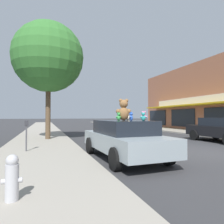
{
  "coord_description": "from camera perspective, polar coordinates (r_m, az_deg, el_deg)",
  "views": [
    {
      "loc": [
        -6.62,
        -6.88,
        1.57
      ],
      "look_at": [
        -3.37,
        2.66,
        1.79
      ],
      "focal_mm": 32.0,
      "sensor_mm": 36.0,
      "label": 1
    }
  ],
  "objects": [
    {
      "name": "plush_art_car",
      "position": [
        7.47,
        3.33,
        -7.42
      ],
      "size": [
        2.15,
        4.64,
        1.41
      ],
      "rotation": [
        0.0,
        0.0,
        0.04
      ],
      "color": "#8C999E",
      "rests_on": "ground_plane"
    },
    {
      "name": "teddy_bear_blue",
      "position": [
        6.93,
        5.46,
        -1.27
      ],
      "size": [
        0.2,
        0.23,
        0.31
      ],
      "rotation": [
        0.0,
        0.0,
        4.11
      ],
      "color": "blue",
      "rests_on": "plush_art_car"
    },
    {
      "name": "teddy_bear_giant",
      "position": [
        7.69,
        3.34,
        0.59
      ],
      "size": [
        0.62,
        0.4,
        0.83
      ],
      "rotation": [
        0.0,
        0.0,
        3.01
      ],
      "color": "olive",
      "rests_on": "plush_art_car"
    },
    {
      "name": "teddy_bear_green",
      "position": [
        7.51,
        1.91,
        -1.31
      ],
      "size": [
        0.23,
        0.16,
        0.3
      ],
      "rotation": [
        0.0,
        0.0,
        3.41
      ],
      "color": "green",
      "rests_on": "plush_art_car"
    },
    {
      "name": "parked_car_far_center",
      "position": [
        13.95,
        28.8,
        -4.32
      ],
      "size": [
        2.05,
        4.18,
        1.48
      ],
      "color": "black",
      "rests_on": "ground_plane"
    },
    {
      "name": "teddy_bear_cream",
      "position": [
        8.34,
        4.56,
        -1.26
      ],
      "size": [
        0.21,
        0.21,
        0.31
      ],
      "rotation": [
        0.0,
        0.0,
        2.34
      ],
      "color": "beige",
      "rests_on": "plush_art_car"
    },
    {
      "name": "fire_hydrant",
      "position": [
        3.99,
        -26.66,
        -16.39
      ],
      "size": [
        0.33,
        0.22,
        0.79
      ],
      "color": "#B2B2B7",
      "rests_on": "sidewalk_near"
    },
    {
      "name": "teddy_bear_pink",
      "position": [
        7.11,
        9.09,
        -1.17
      ],
      "size": [
        0.23,
        0.22,
        0.34
      ],
      "rotation": [
        0.0,
        0.0,
        2.43
      ],
      "color": "pink",
      "rests_on": "plush_art_car"
    },
    {
      "name": "ground_plane",
      "position": [
        9.67,
        25.17,
        -10.45
      ],
      "size": [
        260.0,
        260.0,
        0.0
      ],
      "primitive_type": "plane",
      "color": "#333335"
    },
    {
      "name": "parking_meter",
      "position": [
        9.08,
        -23.27,
        -5.16
      ],
      "size": [
        0.14,
        0.1,
        1.27
      ],
      "color": "#4C4C51",
      "rests_on": "sidewalk_near"
    },
    {
      "name": "teddy_bear_teal",
      "position": [
        6.91,
        8.93,
        -1.33
      ],
      "size": [
        0.21,
        0.19,
        0.3
      ],
      "rotation": [
        0.0,
        0.0,
        2.52
      ],
      "color": "teal",
      "rests_on": "plush_art_car"
    },
    {
      "name": "street_tree",
      "position": [
        13.96,
        -17.71,
        14.64
      ],
      "size": [
        4.5,
        4.5,
        7.52
      ],
      "color": "brown",
      "rests_on": "sidewalk_near"
    },
    {
      "name": "sidewalk_near",
      "position": [
        7.04,
        -20.05,
        -13.53
      ],
      "size": [
        3.51,
        90.0,
        0.12
      ],
      "color": "gray",
      "rests_on": "ground_plane"
    }
  ]
}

